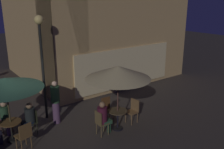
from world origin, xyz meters
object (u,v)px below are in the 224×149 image
(cafe_table_1, at_px, (118,116))
(cafe_chair_0, at_px, (33,119))
(patron_seated_1, at_px, (5,115))
(cafe_chair_3, at_px, (24,134))
(cafe_chair_6, at_px, (133,109))
(patron_standing_4, at_px, (56,102))
(cafe_chair_5, at_px, (100,121))
(cafe_table_0, at_px, (11,127))
(patio_umbrella_1, at_px, (118,72))
(cafe_chair_4, at_px, (107,107))
(patron_seated_3, at_px, (103,116))
(patio_umbrella_0, at_px, (5,84))
(patron_seated_0, at_px, (29,117))
(cafe_chair_1, at_px, (5,117))
(street_lamp_near_corner, at_px, (41,45))

(cafe_table_1, distance_m, cafe_chair_0, 3.10)
(patron_seated_1, bearing_deg, cafe_chair_3, 6.78)
(cafe_chair_6, xyz_separation_m, patron_standing_4, (-2.51, 1.76, 0.32))
(cafe_chair_0, xyz_separation_m, cafe_chair_5, (1.89, -1.57, 0.00))
(cafe_table_0, xyz_separation_m, patio_umbrella_1, (3.45, -1.57, 1.73))
(cafe_table_1, height_order, patron_standing_4, patron_standing_4)
(cafe_chair_0, relative_size, cafe_chair_6, 1.00)
(cafe_chair_0, xyz_separation_m, cafe_chair_6, (3.54, -1.48, -0.01))
(patron_seated_1, bearing_deg, cafe_chair_4, 67.65)
(patio_umbrella_1, distance_m, patron_seated_3, 1.66)
(patio_umbrella_0, distance_m, patron_seated_0, 1.54)
(cafe_table_1, distance_m, patron_seated_1, 4.11)
(patron_seated_0, bearing_deg, patron_standing_4, -166.79)
(cafe_chair_0, distance_m, patron_seated_3, 2.57)
(cafe_chair_1, height_order, patron_seated_1, patron_seated_1)
(cafe_chair_1, distance_m, patron_seated_0, 1.04)
(cafe_chair_3, xyz_separation_m, patron_seated_1, (-0.19, 1.51, 0.13))
(cafe_table_1, bearing_deg, cafe_chair_0, 149.47)
(street_lamp_near_corner, height_order, cafe_chair_6, street_lamp_near_corner)
(patio_umbrella_1, height_order, patron_standing_4, patio_umbrella_1)
(cafe_chair_5, height_order, patron_seated_3, patron_seated_3)
(cafe_table_0, height_order, patron_seated_0, patron_seated_0)
(patron_seated_3, height_order, patron_standing_4, patron_standing_4)
(patron_seated_1, bearing_deg, cafe_chair_5, 49.80)
(patron_seated_0, bearing_deg, cafe_chair_5, 141.67)
(patio_umbrella_0, distance_m, patron_seated_3, 3.50)
(cafe_table_0, bearing_deg, street_lamp_near_corner, 29.80)
(patron_seated_3, bearing_deg, street_lamp_near_corner, 114.56)
(cafe_table_0, height_order, cafe_chair_5, cafe_chair_5)
(cafe_table_1, bearing_deg, cafe_chair_1, 145.48)
(cafe_chair_0, xyz_separation_m, patron_seated_0, (-0.14, -0.00, 0.14))
(cafe_table_0, distance_m, cafe_chair_6, 4.56)
(patio_umbrella_1, distance_m, cafe_chair_0, 3.53)
(cafe_chair_1, distance_m, patron_seated_1, 0.21)
(patron_seated_1, relative_size, patron_seated_3, 0.96)
(patio_umbrella_0, relative_size, patron_standing_4, 1.42)
(cafe_chair_1, height_order, patron_standing_4, patron_standing_4)
(cafe_chair_1, distance_m, cafe_chair_5, 3.58)
(patio_umbrella_0, height_order, patio_umbrella_1, patio_umbrella_1)
(patio_umbrella_1, bearing_deg, cafe_table_0, 155.55)
(cafe_chair_1, bearing_deg, cafe_chair_3, 6.17)
(patio_umbrella_1, relative_size, cafe_chair_3, 2.62)
(street_lamp_near_corner, bearing_deg, patron_seated_3, -65.51)
(cafe_table_1, relative_size, patio_umbrella_0, 0.31)
(cafe_table_1, distance_m, patio_umbrella_1, 1.70)
(street_lamp_near_corner, distance_m, cafe_chair_4, 3.53)
(cafe_chair_3, xyz_separation_m, patron_seated_0, (0.46, 0.86, 0.14))
(cafe_chair_1, height_order, cafe_chair_4, cafe_chair_4)
(cafe_table_1, distance_m, cafe_chair_6, 0.87)
(cafe_chair_3, bearing_deg, cafe_chair_1, -5.69)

